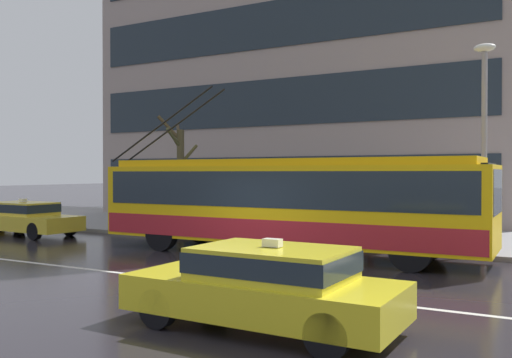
% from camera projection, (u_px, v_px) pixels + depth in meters
% --- Properties ---
extents(ground_plane, '(160.00, 160.00, 0.00)m').
position_uv_depth(ground_plane, '(215.00, 272.00, 13.19)').
color(ground_plane, '#242127').
extents(sidewalk_slab, '(80.00, 10.00, 0.14)m').
position_uv_depth(sidewalk_slab, '(351.00, 231.00, 21.89)').
color(sidewalk_slab, gray).
rests_on(sidewalk_slab, ground_plane).
extents(lane_centre_line, '(72.00, 0.14, 0.01)m').
position_uv_depth(lane_centre_line, '(185.00, 280.00, 12.13)').
color(lane_centre_line, silver).
rests_on(lane_centre_line, ground_plane).
extents(trolleybus, '(12.06, 2.51, 5.06)m').
position_uv_depth(trolleybus, '(285.00, 202.00, 15.96)').
color(trolleybus, yellow).
rests_on(trolleybus, ground_plane).
extents(taxi_queued_behind_bus, '(4.70, 1.95, 1.39)m').
position_uv_depth(taxi_queued_behind_bus, '(25.00, 217.00, 20.87)').
color(taxi_queued_behind_bus, yellow).
rests_on(taxi_queued_behind_bus, ground_plane).
extents(taxi_oncoming_near, '(4.28, 1.89, 1.39)m').
position_uv_depth(taxi_oncoming_near, '(266.00, 283.00, 8.36)').
color(taxi_oncoming_near, yellow).
rests_on(taxi_oncoming_near, ground_plane).
extents(bus_shelter, '(4.13, 1.66, 2.45)m').
position_uv_depth(bus_shelter, '(311.00, 184.00, 19.58)').
color(bus_shelter, gray).
rests_on(bus_shelter, sidewalk_slab).
extents(pedestrian_at_shelter, '(1.38, 1.38, 1.92)m').
position_uv_depth(pedestrian_at_shelter, '(400.00, 196.00, 16.97)').
color(pedestrian_at_shelter, '#1C2629').
rests_on(pedestrian_at_shelter, sidewalk_slab).
extents(pedestrian_approaching_curb, '(1.40, 1.40, 1.99)m').
position_uv_depth(pedestrian_approaching_curb, '(370.00, 191.00, 18.68)').
color(pedestrian_approaching_curb, '#2A1F2D').
rests_on(pedestrian_approaching_curb, sidewalk_slab).
extents(pedestrian_walking_past, '(1.39, 1.39, 1.99)m').
position_uv_depth(pedestrian_walking_past, '(410.00, 193.00, 18.45)').
color(pedestrian_walking_past, '#524043').
rests_on(pedestrian_walking_past, sidewalk_slab).
extents(street_lamp, '(0.60, 0.32, 5.94)m').
position_uv_depth(street_lamp, '(484.00, 127.00, 15.67)').
color(street_lamp, gray).
rests_on(street_lamp, sidewalk_slab).
extents(street_tree_bare, '(0.95, 2.25, 4.67)m').
position_uv_depth(street_tree_bare, '(180.00, 169.00, 23.34)').
color(street_tree_bare, brown).
rests_on(street_tree_bare, sidewalk_slab).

